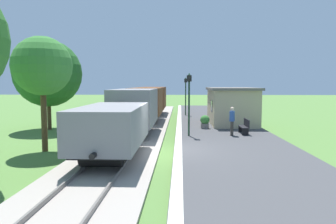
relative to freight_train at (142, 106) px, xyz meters
name	(u,v)px	position (x,y,z in m)	size (l,w,h in m)	color
ground_plane	(170,154)	(2.40, -9.02, -1.62)	(160.00, 160.00, 0.00)	#517A38
platform_slab	(238,152)	(5.60, -9.02, -1.49)	(6.00, 60.00, 0.25)	#424244
platform_edge_stripe	(178,149)	(2.80, -9.02, -1.36)	(0.36, 60.00, 0.01)	silver
track_ballast	(119,153)	(0.00, -9.02, -1.56)	(3.80, 60.00, 0.12)	#9E9389
rail_near	(134,150)	(0.72, -9.02, -1.43)	(0.07, 60.00, 0.14)	slate
rail_far	(104,150)	(-0.72, -9.02, -1.43)	(0.07, 60.00, 0.14)	slate
freight_train	(142,106)	(0.00, 0.00, 0.00)	(2.50, 26.00, 2.72)	gray
station_hut	(231,106)	(6.80, 0.52, 0.03)	(3.50, 5.80, 2.78)	tan
bench_near_hut	(245,126)	(6.84, -4.28, -0.90)	(0.42, 1.50, 0.91)	black
bench_down_platform	(224,113)	(6.84, 4.85, -0.90)	(0.42, 1.50, 0.91)	black
person_waiting	(232,120)	(5.96, -4.96, -0.44)	(0.36, 0.44, 1.71)	#38332D
potted_planter	(205,122)	(4.59, -2.01, -0.90)	(0.64, 0.64, 0.92)	slate
lamp_post_near	(189,93)	(3.40, -5.19, 1.18)	(0.28, 0.28, 3.70)	#193823
lamp_post_far	(186,89)	(3.40, 7.06, 1.18)	(0.28, 0.28, 3.70)	#193823
tree_trackside_mid	(42,66)	(-3.78, -8.55, 2.53)	(2.85, 2.85, 5.60)	#4C3823
tree_trackside_far	(48,73)	(-6.61, -1.33, 2.44)	(4.78, 4.78, 6.45)	#4C3823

